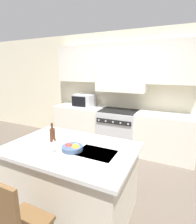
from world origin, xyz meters
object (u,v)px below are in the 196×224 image
(wine_glass_far, at_px, (71,134))
(fruit_bowl, at_px, (72,148))
(range_stove, at_px, (118,130))
(wine_glass_near, at_px, (54,143))
(island_chair, at_px, (14,223))
(microwave, at_px, (84,100))
(wine_bottle, at_px, (53,135))

(wine_glass_far, relative_size, fruit_bowl, 0.64)
(range_stove, distance_m, wine_glass_near, 2.31)
(island_chair, relative_size, wine_glass_far, 6.30)
(microwave, relative_size, fruit_bowl, 1.90)
(range_stove, distance_m, wine_bottle, 2.08)
(range_stove, bearing_deg, island_chair, -88.64)
(range_stove, relative_size, wine_glass_far, 5.76)
(wine_glass_near, bearing_deg, fruit_bowl, 41.60)
(fruit_bowl, bearing_deg, wine_bottle, 164.67)
(microwave, bearing_deg, fruit_bowl, -63.64)
(wine_glass_far, bearing_deg, range_stove, 89.62)
(wine_glass_far, bearing_deg, fruit_bowl, -53.05)
(range_stove, height_order, wine_bottle, wine_bottle)
(island_chair, xyz_separation_m, wine_glass_near, (-0.08, 0.66, 0.45))
(island_chair, distance_m, fruit_bowl, 0.89)
(fruit_bowl, bearing_deg, microwave, 116.36)
(wine_bottle, bearing_deg, island_chair, -71.37)
(fruit_bowl, bearing_deg, island_chair, -95.13)
(fruit_bowl, bearing_deg, wine_glass_far, 126.95)
(microwave, bearing_deg, range_stove, -1.17)
(range_stove, bearing_deg, wine_bottle, -96.73)
(microwave, xyz_separation_m, wine_glass_far, (0.90, -1.92, -0.08))
(range_stove, xyz_separation_m, wine_glass_near, (-0.02, -2.24, 0.55))
(range_stove, bearing_deg, wine_glass_near, -90.39)
(island_chair, bearing_deg, wine_glass_far, 94.65)
(range_stove, relative_size, island_chair, 0.91)
(microwave, relative_size, wine_glass_far, 2.99)
(wine_glass_near, distance_m, wine_glass_far, 0.34)
(island_chair, distance_m, wine_bottle, 1.05)
(island_chair, height_order, wine_glass_near, wine_glass_near)
(microwave, bearing_deg, island_chair, -71.48)
(wine_glass_near, relative_size, fruit_bowl, 0.64)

